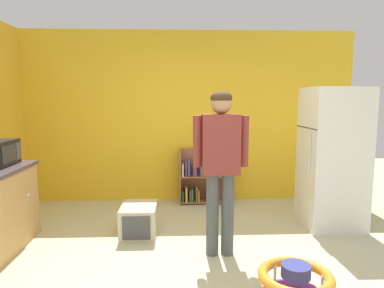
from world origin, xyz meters
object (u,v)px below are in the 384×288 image
refrigerator (332,158)px  pet_carrier (139,220)px  baby_walker (295,284)px  bookshelf (202,179)px  standing_person (221,158)px

refrigerator → pet_carrier: 2.55m
baby_walker → pet_carrier: bearing=134.1°
refrigerator → pet_carrier: bearing=-175.7°
bookshelf → pet_carrier: 1.54m
refrigerator → baby_walker: bearing=-121.7°
pet_carrier → bookshelf: bearing=56.3°
refrigerator → baby_walker: (-1.02, -1.65, -0.73)m
standing_person → baby_walker: (0.50, -0.89, -0.88)m
refrigerator → bookshelf: (-1.59, 1.09, -0.51)m
bookshelf → standing_person: size_ratio=0.50×
bookshelf → pet_carrier: bookshelf is taller
standing_person → refrigerator: bearing=26.6°
baby_walker → pet_carrier: pet_carrier is taller
bookshelf → baby_walker: bearing=-78.2°
refrigerator → bookshelf: bearing=145.6°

